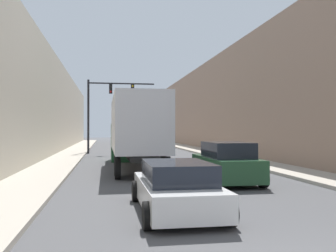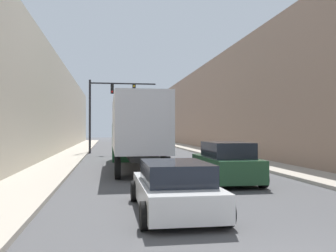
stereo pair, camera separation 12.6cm
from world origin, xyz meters
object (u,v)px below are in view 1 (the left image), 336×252
at_px(semi_truck, 134,130).
at_px(suv_car, 226,163).
at_px(sedan_car, 176,188).
at_px(traffic_signal_gantry, 104,103).

bearing_deg(semi_truck, suv_car, -63.37).
bearing_deg(sedan_car, semi_truck, 91.06).
xyz_separation_m(sedan_car, traffic_signal_gantry, (-2.06, 25.40, 4.05)).
distance_m(semi_truck, traffic_signal_gantry, 13.92).
relative_size(sedan_car, suv_car, 1.04).
height_order(suv_car, traffic_signal_gantry, traffic_signal_gantry).
bearing_deg(traffic_signal_gantry, suv_car, -75.64).
xyz_separation_m(semi_truck, traffic_signal_gantry, (-1.84, 13.57, 2.50)).
distance_m(sedan_car, traffic_signal_gantry, 25.80).
height_order(semi_truck, sedan_car, semi_truck).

